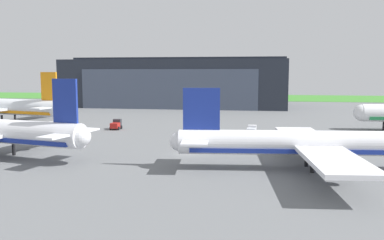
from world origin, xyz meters
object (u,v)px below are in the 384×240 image
airliner_far_left (4,107)px  maintenance_hangar (178,83)px  airliner_near_left (320,144)px  ops_van (252,130)px  stair_truck (116,125)px

airliner_far_left → maintenance_hangar: bearing=63.3°
maintenance_hangar → airliner_near_left: (42.45, -108.03, -5.69)m
maintenance_hangar → airliner_near_left: maintenance_hangar is taller
maintenance_hangar → airliner_far_left: 75.37m
airliner_near_left → airliner_far_left: airliner_far_left is taller
maintenance_hangar → airliner_near_left: bearing=-68.5°
ops_van → maintenance_hangar: bearing=112.7°
airliner_near_left → ops_van: (-10.28, 30.95, -2.63)m
ops_van → stair_truck: size_ratio=1.35×
maintenance_hangar → stair_truck: 73.80m
maintenance_hangar → ops_van: size_ratio=17.96×
airliner_near_left → stair_truck: bearing=140.9°
airliner_near_left → stair_truck: (-42.61, 34.68, -2.53)m
airliner_far_left → airliner_near_left: bearing=-28.2°
maintenance_hangar → stair_truck: (-0.16, -73.34, -8.22)m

